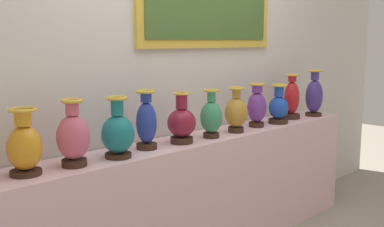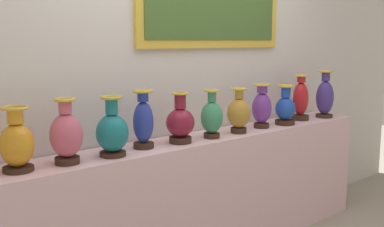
{
  "view_description": "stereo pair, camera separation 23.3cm",
  "coord_description": "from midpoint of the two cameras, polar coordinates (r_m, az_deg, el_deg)",
  "views": [
    {
      "loc": [
        -2.19,
        -2.18,
        1.53
      ],
      "look_at": [
        0.0,
        0.0,
        1.04
      ],
      "focal_mm": 43.46,
      "sensor_mm": 36.0,
      "label": 1
    },
    {
      "loc": [
        -2.01,
        -2.34,
        1.53
      ],
      "look_at": [
        0.0,
        0.0,
        1.04
      ],
      "focal_mm": 43.46,
      "sensor_mm": 36.0,
      "label": 2
    }
  ],
  "objects": [
    {
      "name": "vase_burgundy",
      "position": [
        3.02,
        -3.5,
        -1.13
      ],
      "size": [
        0.19,
        0.19,
        0.33
      ],
      "color": "#382319",
      "rests_on": "display_shelf"
    },
    {
      "name": "vase_amber",
      "position": [
        2.48,
        -22.44,
        -3.79
      ],
      "size": [
        0.17,
        0.17,
        0.34
      ],
      "color": "#382319",
      "rests_on": "display_shelf"
    },
    {
      "name": "display_shelf",
      "position": [
        3.28,
        -2.07,
        -10.56
      ],
      "size": [
        3.37,
        0.38,
        0.86
      ],
      "primitive_type": "cube",
      "color": "beige",
      "rests_on": "ground_plane"
    },
    {
      "name": "back_wall",
      "position": [
        3.28,
        -5.11,
        9.63
      ],
      "size": [
        6.07,
        0.14,
        3.12
      ],
      "color": "silver",
      "rests_on": "ground_plane"
    },
    {
      "name": "vase_crimson",
      "position": [
        4.02,
        10.51,
        1.76
      ],
      "size": [
        0.15,
        0.15,
        0.38
      ],
      "color": "#382319",
      "rests_on": "display_shelf"
    },
    {
      "name": "vase_sapphire",
      "position": [
        3.77,
        8.85,
        0.77
      ],
      "size": [
        0.16,
        0.16,
        0.32
      ],
      "color": "#382319",
      "rests_on": "display_shelf"
    },
    {
      "name": "vase_jade",
      "position": [
        3.17,
        0.28,
        -0.42
      ],
      "size": [
        0.15,
        0.15,
        0.33
      ],
      "color": "#382319",
      "rests_on": "display_shelf"
    },
    {
      "name": "vase_indigo",
      "position": [
        4.21,
        13.24,
        2.11
      ],
      "size": [
        0.15,
        0.15,
        0.41
      ],
      "color": "#382319",
      "rests_on": "display_shelf"
    },
    {
      "name": "vase_violet",
      "position": [
        3.59,
        6.13,
        0.84
      ],
      "size": [
        0.15,
        0.15,
        0.34
      ],
      "color": "#382319",
      "rests_on": "display_shelf"
    },
    {
      "name": "vase_ochre",
      "position": [
        3.37,
        3.47,
        0.15
      ],
      "size": [
        0.17,
        0.17,
        0.33
      ],
      "color": "#382319",
      "rests_on": "display_shelf"
    },
    {
      "name": "vase_teal",
      "position": [
        2.69,
        -11.57,
        -2.38
      ],
      "size": [
        0.19,
        0.19,
        0.35
      ],
      "color": "#382319",
      "rests_on": "display_shelf"
    },
    {
      "name": "vase_rose",
      "position": [
        2.56,
        -16.92,
        -2.78
      ],
      "size": [
        0.18,
        0.18,
        0.36
      ],
      "color": "#382319",
      "rests_on": "display_shelf"
    },
    {
      "name": "vase_cobalt",
      "position": [
        2.87,
        -7.95,
        -1.09
      ],
      "size": [
        0.13,
        0.13,
        0.37
      ],
      "color": "#382319",
      "rests_on": "display_shelf"
    }
  ]
}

